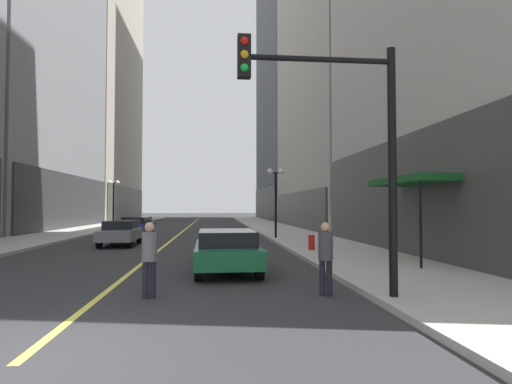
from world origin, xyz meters
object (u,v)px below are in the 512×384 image
(car_blue, at_px, (136,225))
(fire_hydrant_right, at_px, (312,244))
(car_green, at_px, (227,249))
(street_lamp_right_mid, at_px, (276,187))
(traffic_light_near_right, at_px, (345,128))
(car_grey, at_px, (121,232))
(pedestrian_with_orange_bag, at_px, (326,253))
(pedestrian_in_grey_suit, at_px, (149,254))
(street_lamp_left_far, at_px, (114,193))

(car_blue, xyz_separation_m, fire_hydrant_right, (9.92, -13.10, -0.32))
(car_blue, bearing_deg, fire_hydrant_right, -52.86)
(car_green, relative_size, street_lamp_right_mid, 1.01)
(traffic_light_near_right, xyz_separation_m, street_lamp_right_mid, (1.05, 17.27, -0.49))
(car_grey, distance_m, pedestrian_with_orange_bag, 15.47)
(car_blue, bearing_deg, pedestrian_with_orange_bag, -69.51)
(car_blue, relative_size, pedestrian_with_orange_bag, 2.81)
(car_green, distance_m, street_lamp_right_mid, 13.29)
(car_green, relative_size, car_grey, 1.07)
(street_lamp_right_mid, distance_m, fire_hydrant_right, 8.05)
(pedestrian_in_grey_suit, bearing_deg, car_grey, 104.55)
(car_grey, height_order, pedestrian_with_orange_bag, pedestrian_with_orange_bag)
(traffic_light_near_right, height_order, fire_hydrant_right, traffic_light_near_right)
(car_green, distance_m, car_blue, 19.16)
(street_lamp_right_mid, height_order, fire_hydrant_right, street_lamp_right_mid)
(pedestrian_in_grey_suit, bearing_deg, street_lamp_right_mid, 72.02)
(traffic_light_near_right, height_order, street_lamp_right_mid, traffic_light_near_right)
(car_blue, distance_m, traffic_light_near_right, 24.54)
(car_grey, height_order, street_lamp_right_mid, street_lamp_right_mid)
(traffic_light_near_right, relative_size, fire_hydrant_right, 7.06)
(car_grey, bearing_deg, street_lamp_left_far, 104.28)
(street_lamp_left_far, bearing_deg, car_grey, -75.72)
(car_blue, distance_m, fire_hydrant_right, 16.44)
(street_lamp_right_mid, bearing_deg, car_blue, 149.30)
(car_blue, xyz_separation_m, street_lamp_right_mid, (9.42, -5.60, 2.54))
(car_blue, bearing_deg, street_lamp_right_mid, -30.70)
(pedestrian_with_orange_bag, bearing_deg, street_lamp_right_mid, 85.70)
(car_blue, height_order, street_lamp_right_mid, street_lamp_right_mid)
(street_lamp_left_far, height_order, fire_hydrant_right, street_lamp_left_far)
(car_grey, distance_m, street_lamp_right_mid, 9.53)
(car_grey, xyz_separation_m, fire_hydrant_right, (9.24, -4.69, -0.32))
(street_lamp_left_far, bearing_deg, car_green, -69.93)
(car_green, height_order, car_grey, same)
(traffic_light_near_right, relative_size, street_lamp_left_far, 1.28)
(pedestrian_with_orange_bag, relative_size, street_lamp_left_far, 0.38)
(car_grey, relative_size, traffic_light_near_right, 0.74)
(car_grey, xyz_separation_m, pedestrian_with_orange_bag, (7.51, -13.52, 0.27))
(car_green, xyz_separation_m, car_grey, (-5.34, 9.78, -0.00))
(pedestrian_with_orange_bag, relative_size, traffic_light_near_right, 0.30)
(car_grey, bearing_deg, pedestrian_in_grey_suit, -75.45)
(traffic_light_near_right, xyz_separation_m, fire_hydrant_right, (1.55, 9.76, -3.34))
(traffic_light_near_right, relative_size, street_lamp_right_mid, 1.28)
(pedestrian_with_orange_bag, distance_m, traffic_light_near_right, 2.92)
(car_grey, xyz_separation_m, traffic_light_near_right, (7.69, -14.45, 3.03))
(car_grey, relative_size, pedestrian_in_grey_suit, 2.45)
(car_green, xyz_separation_m, car_blue, (-6.02, 18.19, 0.00))
(car_grey, relative_size, street_lamp_right_mid, 0.94)
(street_lamp_left_far, height_order, street_lamp_right_mid, same)
(pedestrian_in_grey_suit, bearing_deg, car_blue, 100.80)
(street_lamp_right_mid, xyz_separation_m, fire_hydrant_right, (0.50, -7.51, -2.86))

